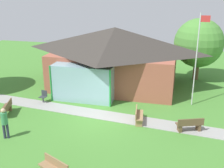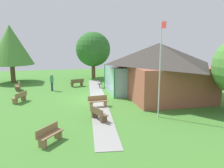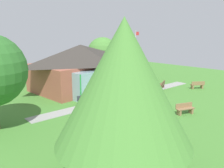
{
  "view_description": "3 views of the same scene",
  "coord_description": "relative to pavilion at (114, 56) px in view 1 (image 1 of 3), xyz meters",
  "views": [
    {
      "loc": [
        4.43,
        -14.76,
        7.72
      ],
      "look_at": [
        0.01,
        2.78,
        1.37
      ],
      "focal_mm": 44.71,
      "sensor_mm": 36.0,
      "label": 1
    },
    {
      "loc": [
        18.45,
        -2.28,
        4.82
      ],
      "look_at": [
        0.5,
        1.74,
        1.37
      ],
      "focal_mm": 35.92,
      "sensor_mm": 36.0,
      "label": 2
    },
    {
      "loc": [
        -16.8,
        -13.65,
        6.42
      ],
      "look_at": [
        -0.43,
        1.91,
        1.14
      ],
      "focal_mm": 38.36,
      "sensor_mm": 36.0,
      "label": 3
    }
  ],
  "objects": [
    {
      "name": "flagpole",
      "position": [
        6.18,
        -2.49,
        0.92
      ],
      "size": [
        0.64,
        0.08,
        6.17
      ],
      "color": "silver",
      "rests_on": "ground_plane"
    },
    {
      "name": "ground_plane",
      "position": [
        0.7,
        -6.21,
        -2.46
      ],
      "size": [
        44.0,
        44.0,
        0.0
      ],
      "primitive_type": "plane",
      "color": "#478433"
    },
    {
      "name": "patio_chair_west",
      "position": [
        -3.94,
        -4.6,
        -2.05
      ],
      "size": [
        0.49,
        0.49,
        0.86
      ],
      "rotation": [
        0.0,
        0.0,
        3.01
      ],
      "color": "#33383D",
      "rests_on": "ground_plane"
    },
    {
      "name": "bench_mid_left",
      "position": [
        -5.28,
        -6.97,
        -2.06
      ],
      "size": [
        0.9,
        1.56,
        0.84
      ],
      "rotation": [
        0.0,
        0.0,
        1.9
      ],
      "color": "brown",
      "rests_on": "ground_plane"
    },
    {
      "name": "bench_mid_right",
      "position": [
        5.94,
        -6.41,
        -2.06
      ],
      "size": [
        1.56,
        0.95,
        0.84
      ],
      "rotation": [
        0.0,
        0.0,
        0.37
      ],
      "color": "brown",
      "rests_on": "ground_plane"
    },
    {
      "name": "pavilion",
      "position": [
        0.0,
        0.0,
        0.0
      ],
      "size": [
        10.52,
        8.02,
        4.74
      ],
      "color": "#A35642",
      "rests_on": "ground_plane"
    },
    {
      "name": "tree_behind_pavilion_right",
      "position": [
        6.54,
        3.4,
        0.74
      ],
      "size": [
        4.12,
        4.12,
        5.27
      ],
      "color": "brown",
      "rests_on": "ground_plane"
    },
    {
      "name": "footpath",
      "position": [
        0.7,
        -5.59,
        -2.45
      ],
      "size": [
        18.96,
        3.27,
        0.03
      ],
      "primitive_type": "cube",
      "rotation": [
        0.0,
        0.0,
        -0.1
      ],
      "color": "#999993",
      "rests_on": "ground_plane"
    },
    {
      "name": "visitor_strolling_lawn",
      "position": [
        -3.59,
        -9.56,
        -1.44
      ],
      "size": [
        0.34,
        0.34,
        1.74
      ],
      "rotation": [
        0.0,
        0.0,
        3.52
      ],
      "color": "#2D3347",
      "rests_on": "ground_plane"
    },
    {
      "name": "bench_rear_near_path",
      "position": [
        2.98,
        -5.95,
        -2.06
      ],
      "size": [
        0.62,
        1.54,
        0.84
      ],
      "rotation": [
        0.0,
        0.0,
        4.84
      ],
      "color": "#9E7A51",
      "rests_on": "ground_plane"
    }
  ]
}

